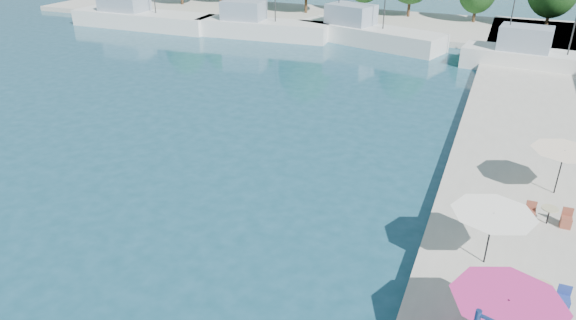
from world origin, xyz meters
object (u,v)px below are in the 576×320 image
at_px(umbrella_pink, 507,307).
at_px(umbrella_cream, 564,155).
at_px(trawler_03, 366,33).
at_px(trawler_02, 259,27).
at_px(trawler_04, 543,61).
at_px(umbrella_white, 493,219).
at_px(trawler_01, 141,18).

distance_m(umbrella_pink, umbrella_cream, 11.67).
relative_size(trawler_03, umbrella_pink, 4.97).
bearing_deg(trawler_02, trawler_03, 3.52).
bearing_deg(trawler_04, trawler_02, 179.45).
xyz_separation_m(trawler_03, umbrella_cream, (16.91, -28.60, 1.49)).
bearing_deg(umbrella_pink, trawler_03, 110.40).
bearing_deg(trawler_04, trawler_03, 170.13).
height_order(trawler_04, umbrella_white, trawler_04).
height_order(trawler_01, trawler_02, same).
bearing_deg(umbrella_cream, trawler_02, 136.49).
bearing_deg(trawler_01, umbrella_white, -39.45).
distance_m(trawler_03, umbrella_cream, 33.26).
bearing_deg(umbrella_white, umbrella_pink, -81.87).
xyz_separation_m(trawler_03, umbrella_white, (14.25, -35.48, 1.45)).
distance_m(umbrella_white, umbrella_cream, 7.38).
xyz_separation_m(trawler_04, umbrella_white, (-2.58, -30.74, 1.45)).
distance_m(trawler_02, umbrella_white, 42.66).
bearing_deg(umbrella_cream, trawler_04, 90.20).
bearing_deg(umbrella_pink, trawler_04, 86.89).
bearing_deg(umbrella_white, trawler_02, 127.28).
relative_size(trawler_01, umbrella_pink, 5.42).
relative_size(trawler_03, umbrella_white, 5.37).
relative_size(umbrella_white, umbrella_cream, 1.04).
bearing_deg(umbrella_pink, umbrella_white, 98.13).
bearing_deg(trawler_04, trawler_01, -177.46).
relative_size(trawler_04, umbrella_cream, 4.84).
bearing_deg(umbrella_white, trawler_03, 111.88).
distance_m(trawler_01, umbrella_pink, 56.52).
bearing_deg(umbrella_white, trawler_01, 141.11).
relative_size(trawler_03, umbrella_cream, 5.59).
bearing_deg(trawler_02, trawler_01, 178.30).
height_order(trawler_04, umbrella_pink, trawler_04).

